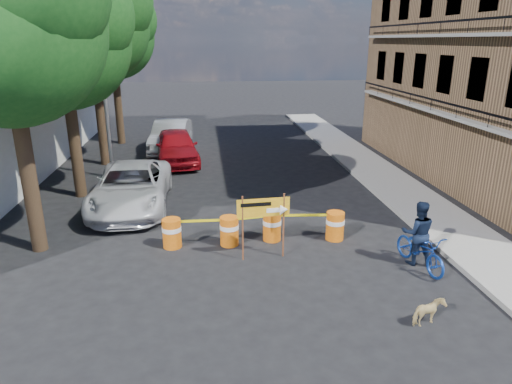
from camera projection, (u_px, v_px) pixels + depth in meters
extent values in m
plane|color=black|center=(274.00, 268.00, 12.56)|extent=(120.00, 120.00, 0.00)
cube|color=gray|center=(400.00, 190.00, 18.86)|extent=(2.40, 40.00, 0.15)
cylinder|color=#332316|center=(27.00, 168.00, 12.90)|extent=(0.44, 0.44, 5.04)
sphere|color=#154916|center=(4.00, 27.00, 11.71)|extent=(5.20, 5.20, 5.20)
cylinder|color=#332316|center=(74.00, 138.00, 17.66)|extent=(0.44, 0.44, 4.76)
sphere|color=#154916|center=(62.00, 41.00, 16.53)|extent=(5.00, 5.00, 5.00)
sphere|color=#154916|center=(80.00, 15.00, 15.88)|extent=(3.75, 3.75, 3.75)
sphere|color=#154916|center=(48.00, 60.00, 17.25)|extent=(3.50, 3.50, 3.50)
cylinder|color=#332316|center=(100.00, 111.00, 22.28)|extent=(0.44, 0.44, 5.32)
sphere|color=#154916|center=(91.00, 25.00, 21.02)|extent=(5.40, 5.40, 5.40)
sphere|color=#154916|center=(107.00, 2.00, 20.31)|extent=(4.05, 4.05, 4.05)
sphere|color=#154916|center=(78.00, 42.00, 21.81)|extent=(3.78, 3.78, 3.78)
cylinder|color=#332316|center=(118.00, 102.00, 27.06)|extent=(0.44, 0.44, 4.93)
sphere|color=#154916|center=(112.00, 37.00, 25.88)|extent=(4.80, 4.80, 4.80)
sphere|color=#154916|center=(124.00, 20.00, 25.24)|extent=(3.60, 3.60, 3.60)
sphere|color=#154916|center=(102.00, 49.00, 26.59)|extent=(3.36, 3.36, 3.36)
cylinder|color=gray|center=(104.00, 88.00, 19.59)|extent=(0.16, 0.16, 8.00)
cylinder|color=#D25A0C|center=(172.00, 233.00, 13.72)|extent=(0.56, 0.56, 0.90)
cylinder|color=white|center=(172.00, 229.00, 13.67)|extent=(0.58, 0.58, 0.14)
cylinder|color=#D25A0C|center=(229.00, 231.00, 13.88)|extent=(0.56, 0.56, 0.90)
cylinder|color=white|center=(229.00, 227.00, 13.83)|extent=(0.58, 0.58, 0.14)
cylinder|color=#D25A0C|center=(272.00, 226.00, 14.22)|extent=(0.56, 0.56, 0.90)
cylinder|color=white|center=(272.00, 222.00, 14.17)|extent=(0.58, 0.58, 0.14)
cylinder|color=#D25A0C|center=(335.00, 226.00, 14.26)|extent=(0.56, 0.56, 0.90)
cylinder|color=white|center=(335.00, 221.00, 14.22)|extent=(0.58, 0.58, 0.14)
cylinder|color=#592D19|center=(243.00, 229.00, 12.75)|extent=(0.05, 0.05, 1.93)
cylinder|color=#592D19|center=(284.00, 226.00, 12.96)|extent=(0.05, 0.05, 1.93)
cube|color=orange|center=(263.00, 208.00, 12.67)|extent=(1.50, 0.14, 0.54)
cube|color=white|center=(274.00, 210.00, 12.74)|extent=(0.43, 0.04, 0.13)
cone|color=white|center=(284.00, 210.00, 12.79)|extent=(0.26, 0.30, 0.28)
cube|color=black|center=(256.00, 205.00, 12.58)|extent=(0.85, 0.07, 0.11)
imported|color=black|center=(418.00, 233.00, 12.57)|extent=(1.02, 0.87, 1.84)
imported|color=#143DA6|center=(422.00, 234.00, 12.31)|extent=(0.89, 1.16, 1.98)
imported|color=#DAC07D|center=(429.00, 312.00, 9.97)|extent=(0.81, 0.57, 0.63)
imported|color=silver|center=(131.00, 187.00, 16.89)|extent=(2.69, 5.78, 1.60)
imported|color=#9E0D16|center=(176.00, 146.00, 23.10)|extent=(2.64, 5.22, 1.70)
imported|color=#B7B9BF|center=(171.00, 136.00, 25.61)|extent=(2.28, 5.34, 1.71)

